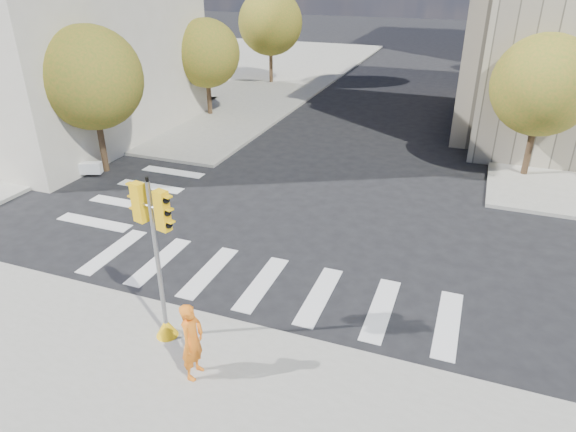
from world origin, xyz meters
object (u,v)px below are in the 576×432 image
object	(u,v)px
photographer	(192,341)
planter_wall	(34,168)
traffic_signal	(160,274)
lamp_near	(552,58)
lamp_far	(536,26)

from	to	relation	value
photographer	planter_wall	xyz separation A→B (m)	(-13.02, 8.41, -0.71)
traffic_signal	photographer	world-z (taller)	traffic_signal
lamp_near	lamp_far	world-z (taller)	same
lamp_near	planter_wall	size ratio (longest dim) A/B	1.35
lamp_far	planter_wall	world-z (taller)	lamp_far
photographer	lamp_far	bearing A→B (deg)	-13.89
lamp_near	traffic_signal	bearing A→B (deg)	-115.97
lamp_near	photographer	bearing A→B (deg)	-111.62
photographer	planter_wall	world-z (taller)	photographer
lamp_near	photographer	xyz separation A→B (m)	(-7.98, -20.13, -3.47)
traffic_signal	planter_wall	xyz separation A→B (m)	(-11.66, 7.46, -1.58)
planter_wall	photographer	bearing A→B (deg)	-53.96
lamp_near	planter_wall	distance (m)	24.41
lamp_near	lamp_far	distance (m)	14.00
traffic_signal	photographer	distance (m)	1.87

